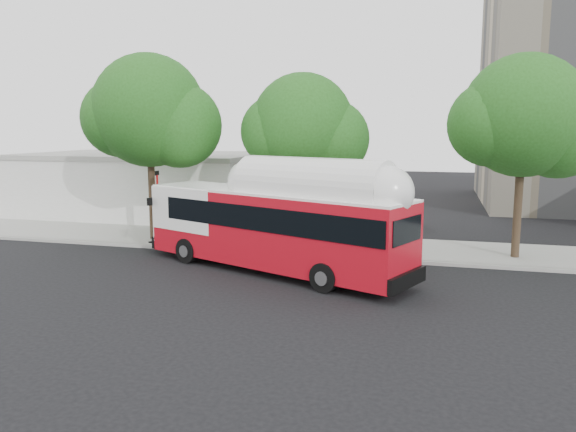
% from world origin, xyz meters
% --- Properties ---
extents(ground, '(120.00, 120.00, 0.00)m').
position_xyz_m(ground, '(0.00, 0.00, 0.00)').
color(ground, black).
rests_on(ground, ground).
extents(sidewalk, '(60.00, 5.00, 0.15)m').
position_xyz_m(sidewalk, '(0.00, 6.50, 0.07)').
color(sidewalk, gray).
rests_on(sidewalk, ground).
extents(curb_strip, '(60.00, 0.30, 0.15)m').
position_xyz_m(curb_strip, '(0.00, 3.90, 0.07)').
color(curb_strip, gray).
rests_on(curb_strip, ground).
extents(red_curb_segment, '(10.00, 0.32, 0.16)m').
position_xyz_m(red_curb_segment, '(-3.00, 3.90, 0.08)').
color(red_curb_segment, maroon).
rests_on(red_curb_segment, ground).
extents(street_tree_left, '(6.67, 5.80, 9.74)m').
position_xyz_m(street_tree_left, '(-8.53, 5.56, 6.60)').
color(street_tree_left, '#2D2116').
rests_on(street_tree_left, ground).
extents(street_tree_mid, '(5.75, 5.00, 8.62)m').
position_xyz_m(street_tree_mid, '(-0.59, 6.06, 5.91)').
color(street_tree_mid, '#2D2116').
rests_on(street_tree_mid, ground).
extents(street_tree_right, '(6.21, 5.40, 9.18)m').
position_xyz_m(street_tree_right, '(9.44, 5.86, 6.26)').
color(street_tree_right, '#2D2116').
rests_on(street_tree_right, ground).
extents(low_commercial_bldg, '(16.20, 10.20, 4.25)m').
position_xyz_m(low_commercial_bldg, '(-14.00, 14.00, 2.15)').
color(low_commercial_bldg, silver).
rests_on(low_commercial_bldg, ground).
extents(transit_bus, '(12.91, 7.21, 3.87)m').
position_xyz_m(transit_bus, '(-0.99, 0.96, 1.81)').
color(transit_bus, '#AE0C18').
rests_on(transit_bus, ground).
extents(signal_pole, '(0.11, 0.36, 3.82)m').
position_xyz_m(signal_pole, '(-8.17, 4.56, 1.96)').
color(signal_pole, '#A81214').
rests_on(signal_pole, ground).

